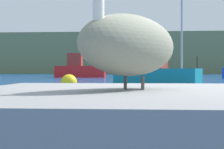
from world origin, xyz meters
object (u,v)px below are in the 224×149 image
object	(u,v)px
pelican	(129,44)
fishing_boat_teal	(156,72)
fishing_boat_red	(79,69)
mooring_buoy	(69,82)

from	to	relation	value
pelican	fishing_boat_teal	world-z (taller)	fishing_boat_teal
fishing_boat_teal	fishing_boat_red	world-z (taller)	fishing_boat_teal
fishing_boat_teal	fishing_boat_red	xyz separation A→B (m)	(-7.68, 17.55, 0.18)
fishing_boat_red	mooring_buoy	bearing A→B (deg)	-81.85
fishing_boat_teal	pelican	bearing A→B (deg)	-70.27
pelican	mooring_buoy	distance (m)	12.26
fishing_boat_red	mooring_buoy	distance (m)	25.38
pelican	mooring_buoy	xyz separation A→B (m)	(-2.85, 11.90, -0.76)
fishing_boat_teal	mooring_buoy	size ratio (longest dim) A/B	7.97
pelican	fishing_boat_red	bearing A→B (deg)	-135.88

